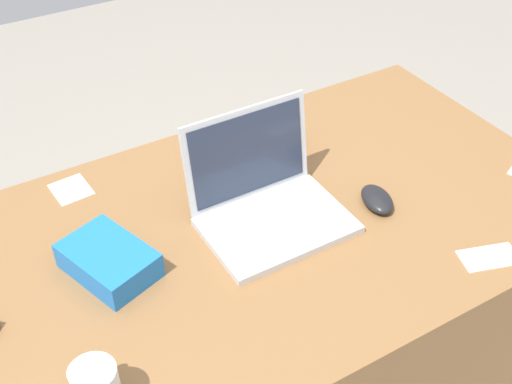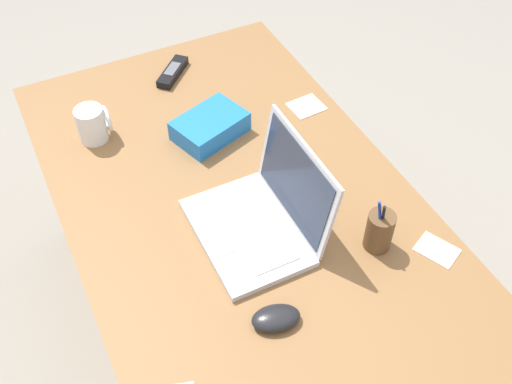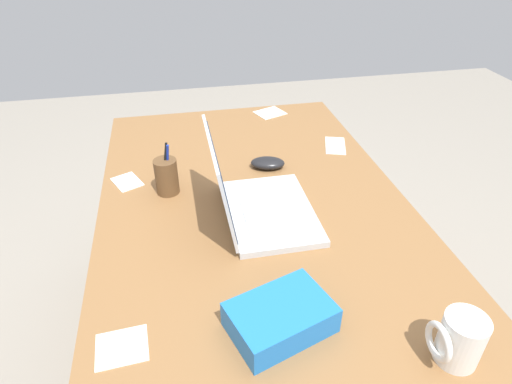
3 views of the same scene
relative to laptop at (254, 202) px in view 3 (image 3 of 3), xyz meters
name	(u,v)px [view 3 (image 3 of 3)]	position (x,y,z in m)	size (l,w,h in m)	color
desk	(262,317)	(-0.05, -0.01, -0.40)	(1.58, 0.86, 0.71)	olive
laptop	(254,202)	(0.00, 0.00, 0.00)	(0.32, 0.27, 0.24)	silver
computer_mouse	(268,163)	(0.25, -0.09, -0.03)	(0.07, 0.11, 0.03)	black
coffee_mug_white	(459,340)	(-0.50, -0.27, 0.00)	(0.08, 0.09, 0.10)	white
pen_holder	(167,176)	(0.17, 0.22, 0.00)	(0.07, 0.07, 0.16)	brown
snack_bag	(280,317)	(-0.37, 0.02, -0.02)	(0.13, 0.19, 0.06)	blue
paper_note_near_laptop	(127,182)	(0.25, 0.34, -0.05)	(0.10, 0.07, 0.00)	white
paper_note_left	(122,347)	(-0.36, 0.33, -0.05)	(0.09, 0.10, 0.00)	white
paper_note_right	(270,113)	(0.67, -0.20, -0.05)	(0.09, 0.11, 0.00)	white
paper_note_front	(335,146)	(0.35, -0.36, -0.05)	(0.13, 0.07, 0.00)	white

